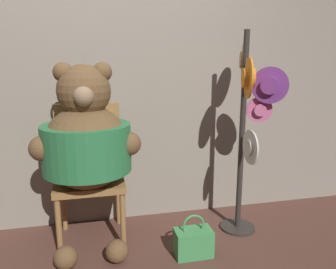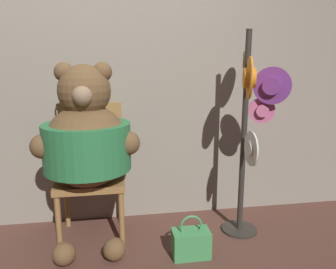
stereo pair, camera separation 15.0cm
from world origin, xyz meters
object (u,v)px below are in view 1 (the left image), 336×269
object	(u,v)px
teddy_bear	(87,142)
handbag_on_ground	(193,242)
chair	(89,167)
hat_display_rack	(249,118)

from	to	relation	value
teddy_bear	handbag_on_ground	world-z (taller)	teddy_bear
handbag_on_ground	teddy_bear	bearing A→B (deg)	156.17
chair	teddy_bear	world-z (taller)	teddy_bear
hat_display_rack	chair	bearing A→B (deg)	169.12
chair	handbag_on_ground	size ratio (longest dim) A/B	3.33
chair	teddy_bear	xyz separation A→B (m)	(-0.01, -0.17, 0.24)
chair	hat_display_rack	xyz separation A→B (m)	(1.19, -0.23, 0.37)
hat_display_rack	handbag_on_ground	distance (m)	0.99
handbag_on_ground	hat_display_rack	bearing A→B (deg)	25.94
hat_display_rack	teddy_bear	bearing A→B (deg)	176.98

